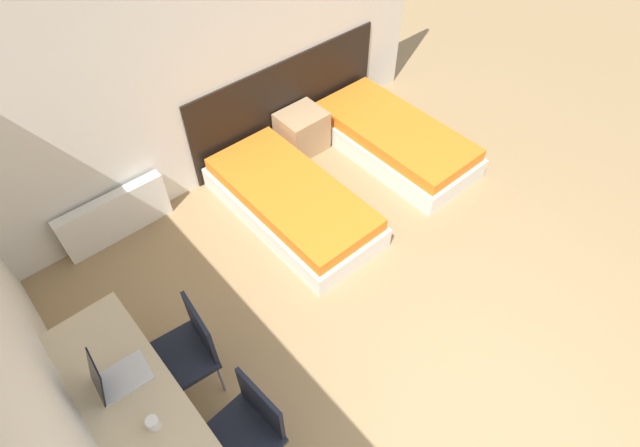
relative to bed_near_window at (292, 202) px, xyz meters
The scene contains 13 objects.
ground_plane 2.71m from the bed_near_window, 93.85° to the right, with size 20.00×20.00×0.00m, color #9E7F56.
wall_back 1.57m from the bed_near_window, 99.87° to the left, with size 5.60×0.05×2.70m.
wall_left 2.89m from the bed_near_window, 161.48° to the right, with size 0.05×4.71×2.70m.
headboard_panel 1.31m from the bed_near_window, 52.82° to the left, with size 2.56×0.03×1.05m.
bed_near_window is the anchor object (origin of this frame).
bed_near_door 1.52m from the bed_near_window, ahead, with size 0.93×1.94×0.39m.
nightstand 1.07m from the bed_near_window, 44.74° to the left, with size 0.52×0.43×0.49m.
radiator 1.74m from the bed_near_window, 147.95° to the left, with size 1.08×0.12×0.52m.
desk 2.58m from the bed_near_window, 149.45° to the right, with size 0.57×2.04×0.74m.
chair_near_laptop 1.98m from the bed_near_window, 152.00° to the right, with size 0.52×0.52×0.90m.
chair_near_notebook 2.43m from the bed_near_window, 135.75° to the right, with size 0.50×0.50×0.90m.
laptop 2.49m from the bed_near_window, 156.60° to the right, with size 0.36×0.27×0.35m.
mug 2.63m from the bed_near_window, 147.62° to the right, with size 0.08×0.08×0.09m.
Camera 1 is at (-1.92, -0.17, 3.90)m, focal length 28.00 mm.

